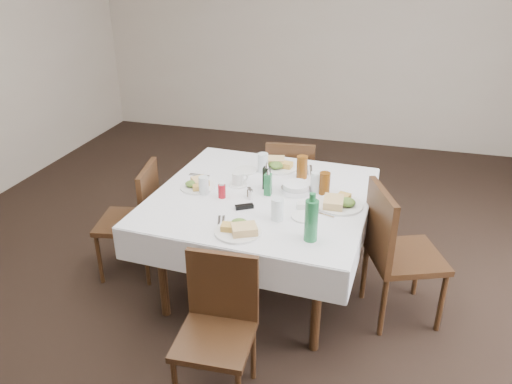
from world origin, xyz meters
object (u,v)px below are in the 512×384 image
chair_west (137,214)px  water_w (204,185)px  water_n (263,163)px  coffee_mug (238,180)px  chair_east (394,247)px  water_s (277,209)px  chair_north (290,180)px  bread_basket (296,188)px  dining_table (261,204)px  chair_south (219,319)px  oil_cruet_green (268,184)px  water_e (316,182)px  oil_cruet_dark (267,177)px  ketchup_bottle (222,190)px  green_bottle (311,220)px

chair_west → water_w: (0.56, -0.04, 0.32)m
water_n → coffee_mug: water_n is taller
chair_east → water_s: 0.81m
chair_north → bread_basket: bearing=-75.8°
chair_north → water_n: 0.61m
dining_table → chair_east: bearing=-5.2°
chair_south → bread_basket: size_ratio=4.15×
chair_south → water_s: size_ratio=5.93×
water_n → oil_cruet_green: (0.14, -0.38, 0.01)m
dining_table → chair_west: 0.96m
dining_table → chair_north: chair_north is taller
dining_table → water_e: water_e is taller
coffee_mug → chair_north: bearing=74.0°
water_s → water_e: water_e is taller
water_n → water_w: 0.56m
chair_east → oil_cruet_dark: 0.97m
chair_north → chair_west: 1.34m
water_n → ketchup_bottle: water_n is taller
dining_table → chair_north: 0.89m
water_s → ketchup_bottle: (-0.43, 0.19, -0.02)m
coffee_mug → water_s: bearing=-46.9°
oil_cruet_dark → ketchup_bottle: 0.34m
chair_north → dining_table: bearing=-91.5°
chair_north → water_s: (0.16, -1.18, 0.34)m
water_e → oil_cruet_green: oil_cruet_green is taller
dining_table → chair_north: bearing=88.5°
chair_north → water_w: water_w is taller
oil_cruet_dark → oil_cruet_green: bearing=-70.2°
chair_east → water_s: bearing=-162.5°
green_bottle → ketchup_bottle: bearing=150.5°
chair_south → chair_west: chair_west is taller
water_n → bread_basket: (0.31, -0.29, -0.04)m
chair_south → green_bottle: 0.75m
dining_table → coffee_mug: 0.25m
green_bottle → water_n: bearing=120.5°
dining_table → oil_cruet_dark: 0.19m
bread_basket → coffee_mug: (-0.42, 0.00, 0.01)m
chair_north → oil_cruet_green: oil_cruet_green is taller
chair_west → bread_basket: bearing=7.6°
oil_cruet_dark → oil_cruet_green: (0.04, -0.10, -0.00)m
water_e → chair_south: bearing=-106.2°
water_e → bread_basket: 0.15m
green_bottle → chair_south: bearing=-129.7°
oil_cruet_green → green_bottle: 0.64m
green_bottle → oil_cruet_green: bearing=127.3°
chair_east → water_w: 1.32m
chair_south → oil_cruet_dark: bearing=91.0°
water_s → coffee_mug: bearing=133.1°
chair_west → coffee_mug: bearing=12.0°
ketchup_bottle → dining_table: bearing=25.5°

